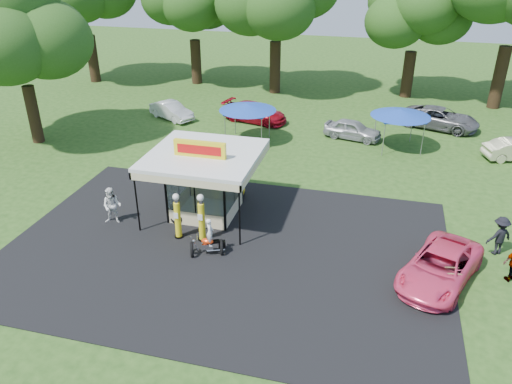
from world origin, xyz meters
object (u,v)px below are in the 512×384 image
at_px(bg_car_c, 353,130).
at_px(kiosk_car, 220,186).
at_px(pink_sedan, 440,267).
at_px(bg_car_b, 255,112).
at_px(bg_car_d, 440,118).
at_px(tent_east, 401,113).
at_px(spectator_west, 112,206).
at_px(gas_pump_left, 178,217).
at_px(spectator_east_a, 500,236).
at_px(motorcycle, 209,240).
at_px(a_frame_sign, 451,280).
at_px(gas_station_kiosk, 205,182).
at_px(bg_car_a, 171,111).
at_px(tent_west, 248,107).
at_px(gas_pump_right, 202,219).

bearing_deg(bg_car_c, kiosk_car, 162.26).
distance_m(pink_sedan, bg_car_b, 21.84).
xyz_separation_m(bg_car_d, tent_east, (-3.08, -5.02, 1.72)).
bearing_deg(spectator_west, gas_pump_left, -17.46).
distance_m(pink_sedan, spectator_east_a, 3.90).
bearing_deg(motorcycle, kiosk_car, 81.34).
bearing_deg(kiosk_car, pink_sedan, -115.05).
bearing_deg(a_frame_sign, spectator_east_a, 47.96).
height_order(gas_station_kiosk, bg_car_b, gas_station_kiosk).
height_order(spectator_west, bg_car_a, spectator_west).
height_order(gas_pump_left, spectator_east_a, gas_pump_left).
xyz_separation_m(spectator_east_a, bg_car_c, (-7.57, 13.15, -0.25)).
relative_size(motorcycle, spectator_west, 0.99).
relative_size(a_frame_sign, bg_car_c, 0.25).
bearing_deg(tent_east, motorcycle, -117.79).
xyz_separation_m(a_frame_sign, kiosk_car, (-11.74, 5.84, -0.02)).
xyz_separation_m(a_frame_sign, tent_west, (-12.40, 14.12, 1.99)).
bearing_deg(spectator_east_a, tent_east, -99.55).
distance_m(gas_station_kiosk, spectator_west, 4.76).
bearing_deg(gas_station_kiosk, tent_east, 51.09).
distance_m(spectator_east_a, bg_car_c, 15.18).
bearing_deg(bg_car_a, bg_car_d, -52.91).
xyz_separation_m(gas_station_kiosk, bg_car_b, (-1.27, 14.78, -1.04)).
bearing_deg(bg_car_a, spectator_east_a, -94.10).
xyz_separation_m(motorcycle, a_frame_sign, (10.33, -0.04, -0.23)).
distance_m(gas_pump_left, gas_pump_right, 1.18).
relative_size(bg_car_b, bg_car_c, 1.26).
height_order(gas_station_kiosk, gas_pump_right, gas_station_kiosk).
height_order(gas_pump_left, bg_car_a, gas_pump_left).
relative_size(gas_station_kiosk, bg_car_b, 1.06).
height_order(gas_station_kiosk, bg_car_a, gas_station_kiosk).
relative_size(bg_car_b, bg_car_d, 0.91).
xyz_separation_m(bg_car_d, tent_west, (-13.25, -6.32, 1.72)).
xyz_separation_m(a_frame_sign, bg_car_a, (-19.57, 17.38, 0.17)).
xyz_separation_m(gas_pump_right, bg_car_d, (11.88, 19.37, -0.39)).
bearing_deg(bg_car_d, spectator_east_a, -157.13).
distance_m(gas_pump_right, motorcycle, 1.32).
distance_m(kiosk_car, bg_car_c, 12.47).
bearing_deg(a_frame_sign, kiosk_car, 145.20).
relative_size(bg_car_c, tent_west, 1.03).
xyz_separation_m(bg_car_a, bg_car_c, (14.25, -0.86, 0.02)).
height_order(kiosk_car, spectator_west, spectator_west).
relative_size(motorcycle, pink_sedan, 0.37).
height_order(gas_pump_left, spectator_west, gas_pump_left).
bearing_deg(tent_west, bg_car_d, 25.49).
bearing_deg(pink_sedan, spectator_east_a, 69.31).
distance_m(bg_car_d, tent_east, 6.13).
xyz_separation_m(motorcycle, spectator_west, (-5.58, 1.46, 0.22)).
bearing_deg(spectator_east_a, spectator_west, -24.07).
bearing_deg(spectator_west, kiosk_car, 36.22).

